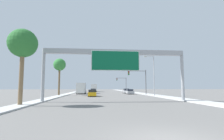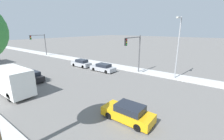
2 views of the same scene
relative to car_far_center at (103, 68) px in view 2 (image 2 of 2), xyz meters
name	(u,v)px [view 2 (image 2 of 2)]	position (x,y,z in m)	size (l,w,h in m)	color
sidewalk_right	(66,58)	(4.25, 16.44, -0.60)	(3.00, 120.00, 0.15)	#BCBCBC
car_far_center	(103,68)	(0.00, 0.00, 0.00)	(1.86, 4.76, 1.42)	#A5A8AD
car_near_left	(81,63)	(0.00, 5.82, 0.04)	(1.73, 4.43, 1.52)	#A5A8AD
car_far_left	(128,113)	(-10.50, -11.60, 0.02)	(1.77, 4.40, 1.48)	gold
car_near_right	(32,77)	(-10.50, 4.89, 0.04)	(1.82, 4.34, 1.53)	black
truck_box_primary	(11,80)	(-14.00, 2.36, 0.95)	(2.44, 7.64, 3.19)	white
traffic_light_near_intersection	(135,48)	(1.69, -5.56, 3.75)	(5.01, 0.32, 6.52)	#4C4C4F
traffic_light_mid_block	(40,41)	(1.86, 24.44, 3.49)	(4.41, 0.32, 6.17)	#4C4C4F
street_lamp_right	(178,44)	(3.09, -11.74, 4.68)	(2.33, 0.28, 9.20)	#9EA0A5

